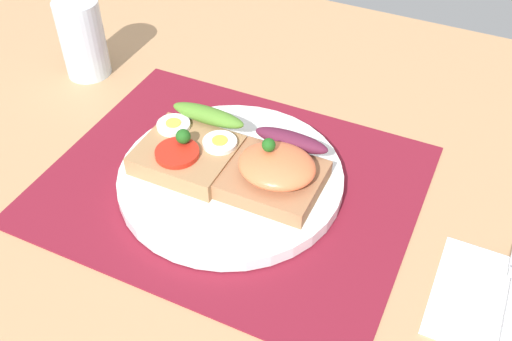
% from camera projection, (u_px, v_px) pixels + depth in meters
% --- Properties ---
extents(ground_plane, '(1.20, 0.90, 0.03)m').
position_uv_depth(ground_plane, '(232.00, 195.00, 0.65)').
color(ground_plane, tan).
extents(placemat, '(0.39, 0.32, 0.00)m').
position_uv_depth(placemat, '(231.00, 184.00, 0.64)').
color(placemat, maroon).
rests_on(placemat, ground_plane).
extents(plate, '(0.24, 0.24, 0.01)m').
position_uv_depth(plate, '(231.00, 178.00, 0.64)').
color(plate, white).
rests_on(plate, placemat).
extents(sandwich_egg_tomato, '(0.10, 0.10, 0.04)m').
position_uv_depth(sandwich_egg_tomato, '(190.00, 148.00, 0.64)').
color(sandwich_egg_tomato, '#9F754C').
rests_on(sandwich_egg_tomato, plate).
extents(sandwich_salmon, '(0.10, 0.10, 0.06)m').
position_uv_depth(sandwich_salmon, '(276.00, 171.00, 0.60)').
color(sandwich_salmon, '#9F6C47').
rests_on(sandwich_salmon, plate).
extents(napkin, '(0.14, 0.12, 0.01)m').
position_uv_depth(napkin, '(511.00, 307.00, 0.52)').
color(napkin, white).
rests_on(napkin, ground_plane).
extents(fork, '(0.02, 0.15, 0.00)m').
position_uv_depth(fork, '(512.00, 303.00, 0.52)').
color(fork, '#B7B7BC').
rests_on(fork, napkin).
extents(drinking_glass, '(0.06, 0.06, 0.10)m').
position_uv_depth(drinking_glass, '(83.00, 39.00, 0.77)').
color(drinking_glass, silver).
rests_on(drinking_glass, ground_plane).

